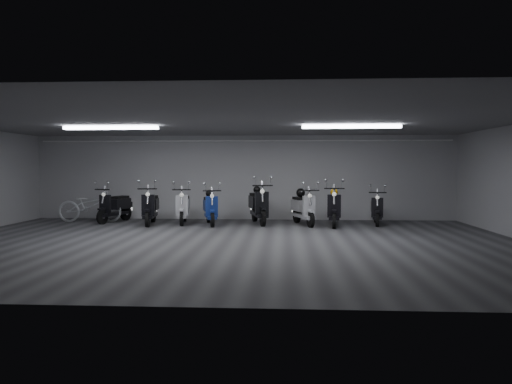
# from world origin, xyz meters

# --- Properties ---
(floor) EXTENTS (14.00, 10.00, 0.01)m
(floor) POSITION_xyz_m (0.00, 0.00, -0.01)
(floor) COLOR #3B3B3E
(floor) RESTS_ON ground
(ceiling) EXTENTS (14.00, 10.00, 0.01)m
(ceiling) POSITION_xyz_m (0.00, 0.00, 2.80)
(ceiling) COLOR slate
(ceiling) RESTS_ON ground
(back_wall) EXTENTS (14.00, 0.01, 2.80)m
(back_wall) POSITION_xyz_m (0.00, 5.00, 1.40)
(back_wall) COLOR #A8A8AA
(back_wall) RESTS_ON ground
(front_wall) EXTENTS (14.00, 0.01, 2.80)m
(front_wall) POSITION_xyz_m (0.00, -5.00, 1.40)
(front_wall) COLOR #A8A8AA
(front_wall) RESTS_ON ground
(fluor_strip_left) EXTENTS (2.40, 0.18, 0.08)m
(fluor_strip_left) POSITION_xyz_m (-3.00, 1.00, 2.74)
(fluor_strip_left) COLOR white
(fluor_strip_left) RESTS_ON ceiling
(fluor_strip_right) EXTENTS (2.40, 0.18, 0.08)m
(fluor_strip_right) POSITION_xyz_m (3.00, 1.00, 2.74)
(fluor_strip_right) COLOR white
(fluor_strip_right) RESTS_ON ceiling
(conduit) EXTENTS (13.60, 0.05, 0.05)m
(conduit) POSITION_xyz_m (0.00, 4.92, 2.62)
(conduit) COLOR white
(conduit) RESTS_ON back_wall
(scooter_0) EXTENTS (1.09, 1.87, 1.32)m
(scooter_0) POSITION_xyz_m (-4.00, 3.90, 0.66)
(scooter_0) COLOR black
(scooter_0) RESTS_ON floor
(scooter_1) EXTENTS (0.87, 1.93, 1.39)m
(scooter_1) POSITION_xyz_m (-2.69, 3.37, 0.69)
(scooter_1) COLOR black
(scooter_1) RESTS_ON floor
(scooter_2) EXTENTS (0.84, 1.87, 1.34)m
(scooter_2) POSITION_xyz_m (-1.74, 3.65, 0.67)
(scooter_2) COLOR silver
(scooter_2) RESTS_ON floor
(scooter_4) EXTENTS (1.01, 1.86, 1.32)m
(scooter_4) POSITION_xyz_m (-0.86, 3.43, 0.66)
(scooter_4) COLOR navy
(scooter_4) RESTS_ON floor
(scooter_5) EXTENTS (1.13, 2.12, 1.50)m
(scooter_5) POSITION_xyz_m (0.58, 3.75, 0.75)
(scooter_5) COLOR black
(scooter_5) RESTS_ON floor
(scooter_6) EXTENTS (1.12, 1.89, 1.34)m
(scooter_6) POSITION_xyz_m (1.95, 3.52, 0.67)
(scooter_6) COLOR #ADADB2
(scooter_6) RESTS_ON floor
(scooter_7) EXTENTS (0.82, 1.96, 1.42)m
(scooter_7) POSITION_xyz_m (2.85, 3.34, 0.71)
(scooter_7) COLOR black
(scooter_7) RESTS_ON floor
(scooter_8) EXTENTS (0.81, 1.74, 1.25)m
(scooter_8) POSITION_xyz_m (4.18, 3.76, 0.62)
(scooter_8) COLOR black
(scooter_8) RESTS_ON floor
(bicycle) EXTENTS (2.02, 0.80, 1.29)m
(bicycle) POSITION_xyz_m (-4.79, 3.90, 0.64)
(bicycle) COLOR silver
(bicycle) RESTS_ON floor
(helmet_0) EXTENTS (0.23, 0.23, 0.23)m
(helmet_0) POSITION_xyz_m (2.87, 3.60, 0.99)
(helmet_0) COLOR orange
(helmet_0) RESTS_ON scooter_7
(helmet_1) EXTENTS (0.27, 0.27, 0.27)m
(helmet_1) POSITION_xyz_m (1.87, 3.76, 0.97)
(helmet_1) COLOR black
(helmet_1) RESTS_ON scooter_6
(helmet_2) EXTENTS (0.23, 0.23, 0.23)m
(helmet_2) POSITION_xyz_m (0.52, 4.02, 1.04)
(helmet_2) COLOR black
(helmet_2) RESTS_ON scooter_5
(helmet_3) EXTENTS (0.24, 0.24, 0.24)m
(helmet_3) POSITION_xyz_m (-0.92, 3.67, 0.94)
(helmet_3) COLOR black
(helmet_3) RESTS_ON scooter_4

